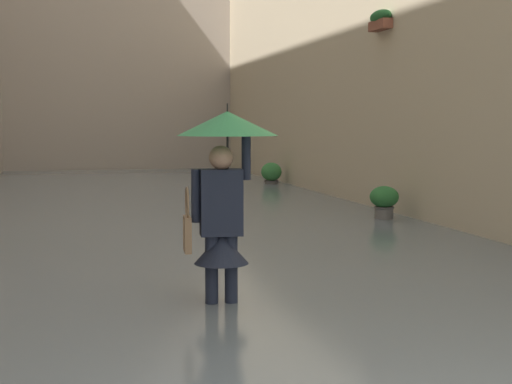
% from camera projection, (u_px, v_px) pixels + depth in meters
% --- Properties ---
extents(ground_plane, '(61.65, 61.65, 0.00)m').
position_uv_depth(ground_plane, '(166.00, 217.00, 14.49)').
color(ground_plane, slate).
extents(flood_water, '(8.71, 30.66, 0.18)m').
position_uv_depth(flood_water, '(166.00, 213.00, 14.49)').
color(flood_water, slate).
rests_on(flood_water, ground_plane).
extents(building_facade_far, '(11.51, 1.80, 9.26)m').
position_uv_depth(building_facade_far, '(117.00, 44.00, 26.84)').
color(building_facade_far, '#A89989').
rests_on(building_facade_far, ground_plane).
extents(person_wading, '(0.91, 0.91, 2.00)m').
position_uv_depth(person_wading, '(224.00, 175.00, 6.75)').
color(person_wading, '#2D2319').
rests_on(person_wading, ground_plane).
extents(potted_plant_mid_left, '(0.50, 0.50, 0.74)m').
position_uv_depth(potted_plant_mid_left, '(384.00, 203.00, 12.86)').
color(potted_plant_mid_left, '#66605B').
rests_on(potted_plant_mid_left, ground_plane).
extents(potted_plant_near_left, '(0.55, 0.55, 0.76)m').
position_uv_depth(potted_plant_near_left, '(271.00, 175.00, 20.17)').
color(potted_plant_near_left, '#66605B').
rests_on(potted_plant_near_left, ground_plane).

